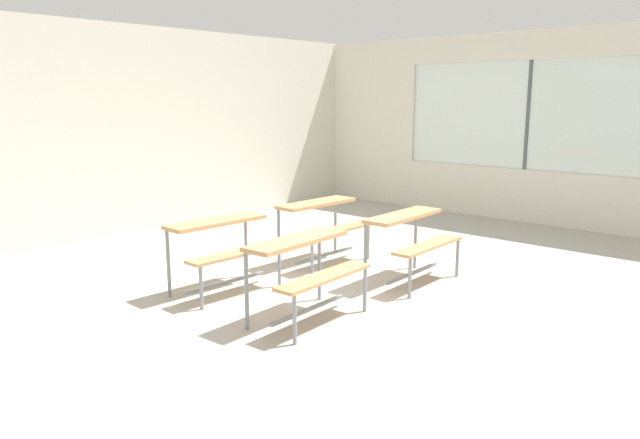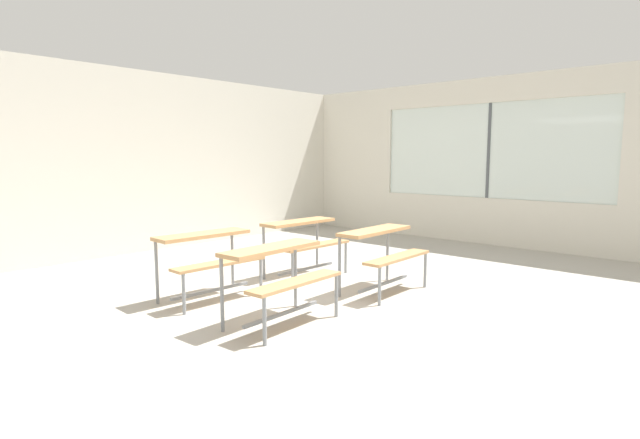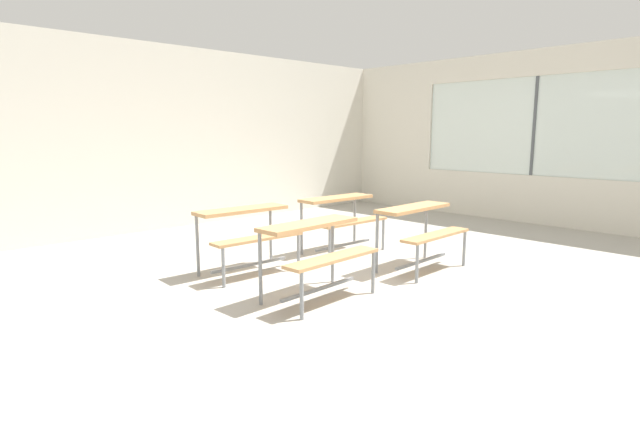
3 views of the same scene
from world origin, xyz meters
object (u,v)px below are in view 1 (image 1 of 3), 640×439
(desk_bench_r0c0, at_px, (306,259))
(desk_bench_r0c1, at_px, (412,231))
(desk_bench_r1c1, at_px, (323,217))
(desk_bench_r1c0, at_px, (223,238))

(desk_bench_r0c0, xyz_separation_m, desk_bench_r0c1, (1.60, -0.07, 0.00))
(desk_bench_r1c1, bearing_deg, desk_bench_r0c0, -141.33)
(desk_bench_r1c0, bearing_deg, desk_bench_r0c1, -36.69)
(desk_bench_r1c0, xyz_separation_m, desk_bench_r1c1, (1.52, -0.03, 0.00))
(desk_bench_r0c0, height_order, desk_bench_r1c1, same)
(desk_bench_r1c0, bearing_deg, desk_bench_r1c1, 1.12)
(desk_bench_r0c0, distance_m, desk_bench_r1c0, 1.20)
(desk_bench_r0c1, relative_size, desk_bench_r1c1, 1.00)
(desk_bench_r0c1, bearing_deg, desk_bench_r0c0, 176.12)
(desk_bench_r0c0, bearing_deg, desk_bench_r0c1, -5.13)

